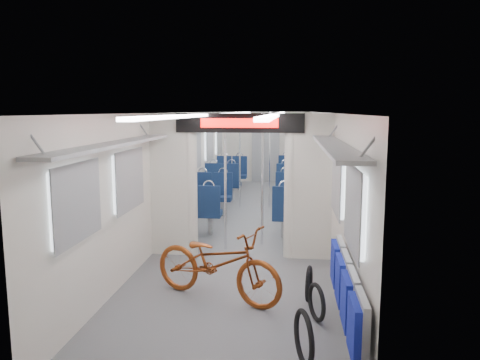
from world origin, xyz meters
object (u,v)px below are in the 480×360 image
at_px(seat_bay_far_right, 295,176).
at_px(stanchion_near_right, 262,180).
at_px(stanchion_near_left, 225,183).
at_px(bicycle, 217,262).
at_px(seat_bay_near_left, 206,199).
at_px(flip_bench, 346,290).
at_px(bike_hoop_a, 304,340).
at_px(stanchion_far_right, 270,160).
at_px(bike_hoop_c, 309,286).
at_px(stanchion_far_left, 240,160).
at_px(seat_bay_far_left, 228,175).
at_px(seat_bay_near_right, 297,201).
at_px(bike_hoop_b, 316,304).

relative_size(seat_bay_far_right, stanchion_near_right, 0.98).
bearing_deg(stanchion_near_left, seat_bay_far_right, 76.37).
height_order(bicycle, seat_bay_near_left, seat_bay_near_left).
distance_m(flip_bench, bike_hoop_a, 0.68).
distance_m(bicycle, bike_hoop_a, 1.78).
bearing_deg(flip_bench, seat_bay_far_right, 92.94).
height_order(bike_hoop_a, stanchion_far_right, stanchion_far_right).
height_order(bike_hoop_c, stanchion_far_left, stanchion_far_left).
distance_m(flip_bench, stanchion_far_left, 6.89).
distance_m(bike_hoop_a, seat_bay_far_right, 8.57).
relative_size(seat_bay_near_left, stanchion_far_left, 0.86).
distance_m(seat_bay_far_left, stanchion_near_left, 5.29).
bearing_deg(flip_bench, stanchion_far_left, 104.88).
distance_m(bike_hoop_a, seat_bay_far_left, 8.97).
xyz_separation_m(flip_bench, seat_bay_near_right, (-0.42, 4.81, -0.04)).
xyz_separation_m(seat_bay_far_left, stanchion_far_left, (0.53, -1.72, 0.61)).
bearing_deg(seat_bay_far_right, seat_bay_near_left, -119.64).
relative_size(flip_bench, stanchion_near_left, 0.93).
distance_m(stanchion_near_left, stanchion_near_right, 0.70).
relative_size(flip_bench, seat_bay_near_left, 1.09).
xyz_separation_m(bike_hoop_c, stanchion_far_right, (-0.73, 5.64, 0.95)).
bearing_deg(stanchion_near_left, bike_hoop_b, -62.12).
relative_size(seat_bay_near_left, stanchion_far_right, 0.86).
bearing_deg(seat_bay_far_left, stanchion_near_left, -82.86).
height_order(bike_hoop_a, stanchion_far_left, stanchion_far_left).
bearing_deg(seat_bay_far_right, bicycle, -98.25).
xyz_separation_m(bike_hoop_c, seat_bay_near_left, (-1.97, 3.80, 0.33)).
bearing_deg(stanchion_far_right, bike_hoop_a, -84.97).
bearing_deg(flip_bench, bike_hoop_a, -135.85).
distance_m(bike_hoop_c, stanchion_near_right, 2.71).
xyz_separation_m(bike_hoop_a, bike_hoop_b, (0.17, 0.94, -0.05)).
xyz_separation_m(stanchion_near_left, stanchion_far_left, (-0.13, 3.49, 0.00)).
bearing_deg(seat_bay_far_left, bicycle, -83.49).
bearing_deg(seat_bay_far_right, stanchion_near_left, -103.63).
bearing_deg(seat_bay_far_left, bike_hoop_c, -74.84).
height_order(flip_bench, stanchion_far_right, stanchion_far_right).
relative_size(stanchion_far_left, stanchion_far_right, 1.00).
bearing_deg(seat_bay_far_left, flip_bench, -74.68).
relative_size(bike_hoop_a, seat_bay_near_right, 0.25).
relative_size(bike_hoop_b, stanchion_near_right, 0.19).
height_order(flip_bench, seat_bay_near_right, seat_bay_near_right).
bearing_deg(stanchion_far_left, bicycle, -86.85).
height_order(bicycle, bike_hoop_b, bicycle).
relative_size(bike_hoop_c, seat_bay_far_left, 0.22).
relative_size(seat_bay_far_right, stanchion_far_left, 0.98).
distance_m(bicycle, stanchion_near_left, 2.23).
height_order(seat_bay_near_right, seat_bay_far_left, seat_bay_near_right).
xyz_separation_m(seat_bay_near_left, stanchion_far_left, (0.53, 1.76, 0.62)).
relative_size(seat_bay_far_left, stanchion_near_left, 0.90).
xyz_separation_m(seat_bay_near_left, stanchion_far_right, (1.24, 1.84, 0.62)).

